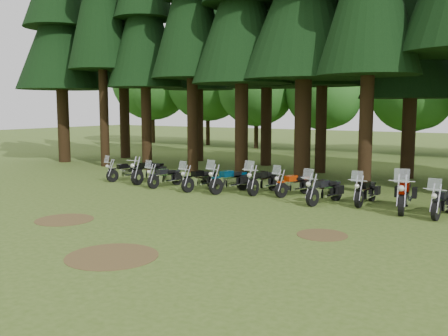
{
  "coord_description": "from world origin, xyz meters",
  "views": [
    {
      "loc": [
        9.29,
        -12.29,
        3.51
      ],
      "look_at": [
        -1.49,
        5.0,
        1.0
      ],
      "focal_mm": 40.0,
      "sensor_mm": 36.0,
      "label": 1
    }
  ],
  "objects_px": {
    "motorcycle_0": "(125,172)",
    "motorcycle_2": "(165,177)",
    "motorcycle_9": "(404,196)",
    "motorcycle_10": "(443,203)",
    "motorcycle_7": "(325,191)",
    "motorcycle_1": "(149,172)",
    "motorcycle_8": "(366,192)",
    "motorcycle_4": "(229,181)",
    "motorcycle_5": "(263,182)",
    "motorcycle_3": "(200,180)",
    "motorcycle_6": "(293,185)"
  },
  "relations": [
    {
      "from": "motorcycle_0",
      "to": "motorcycle_8",
      "type": "xyz_separation_m",
      "value": [
        11.43,
        0.24,
        0.02
      ]
    },
    {
      "from": "motorcycle_0",
      "to": "motorcycle_2",
      "type": "height_order",
      "value": "motorcycle_0"
    },
    {
      "from": "motorcycle_9",
      "to": "motorcycle_10",
      "type": "xyz_separation_m",
      "value": [
        1.26,
        -0.28,
        -0.07
      ]
    },
    {
      "from": "motorcycle_0",
      "to": "motorcycle_2",
      "type": "xyz_separation_m",
      "value": [
        2.79,
        -0.46,
        -0.0
      ]
    },
    {
      "from": "motorcycle_8",
      "to": "motorcycle_7",
      "type": "bearing_deg",
      "value": -152.02
    },
    {
      "from": "motorcycle_1",
      "to": "motorcycle_5",
      "type": "bearing_deg",
      "value": 1.3
    },
    {
      "from": "motorcycle_2",
      "to": "motorcycle_7",
      "type": "xyz_separation_m",
      "value": [
        7.33,
        0.05,
        0.04
      ]
    },
    {
      "from": "motorcycle_3",
      "to": "motorcycle_4",
      "type": "distance_m",
      "value": 1.32
    },
    {
      "from": "motorcycle_7",
      "to": "motorcycle_5",
      "type": "bearing_deg",
      "value": 178.87
    },
    {
      "from": "motorcycle_3",
      "to": "motorcycle_7",
      "type": "relative_size",
      "value": 0.97
    },
    {
      "from": "motorcycle_7",
      "to": "motorcycle_2",
      "type": "bearing_deg",
      "value": -166.09
    },
    {
      "from": "motorcycle_3",
      "to": "motorcycle_4",
      "type": "bearing_deg",
      "value": 21.93
    },
    {
      "from": "motorcycle_4",
      "to": "motorcycle_8",
      "type": "relative_size",
      "value": 1.07
    },
    {
      "from": "motorcycle_7",
      "to": "motorcycle_10",
      "type": "xyz_separation_m",
      "value": [
        4.0,
        -0.08,
        -0.01
      ]
    },
    {
      "from": "motorcycle_2",
      "to": "motorcycle_3",
      "type": "distance_m",
      "value": 1.85
    },
    {
      "from": "motorcycle_3",
      "to": "motorcycle_4",
      "type": "xyz_separation_m",
      "value": [
        1.29,
        0.24,
        0.03
      ]
    },
    {
      "from": "motorcycle_6",
      "to": "motorcycle_8",
      "type": "distance_m",
      "value": 2.95
    },
    {
      "from": "motorcycle_0",
      "to": "motorcycle_7",
      "type": "bearing_deg",
      "value": 15.8
    },
    {
      "from": "motorcycle_3",
      "to": "motorcycle_0",
      "type": "bearing_deg",
      "value": -173.59
    },
    {
      "from": "motorcycle_3",
      "to": "motorcycle_9",
      "type": "bearing_deg",
      "value": 13.0
    },
    {
      "from": "motorcycle_5",
      "to": "motorcycle_10",
      "type": "relative_size",
      "value": 1.06
    },
    {
      "from": "motorcycle_9",
      "to": "motorcycle_7",
      "type": "bearing_deg",
      "value": 176.73
    },
    {
      "from": "motorcycle_1",
      "to": "motorcycle_9",
      "type": "xyz_separation_m",
      "value": [
        11.46,
        -0.3,
        0.04
      ]
    },
    {
      "from": "motorcycle_7",
      "to": "motorcycle_9",
      "type": "distance_m",
      "value": 2.75
    },
    {
      "from": "motorcycle_7",
      "to": "motorcycle_8",
      "type": "relative_size",
      "value": 1.03
    },
    {
      "from": "motorcycle_5",
      "to": "motorcycle_4",
      "type": "bearing_deg",
      "value": -153.92
    },
    {
      "from": "motorcycle_9",
      "to": "motorcycle_8",
      "type": "bearing_deg",
      "value": 155.24
    },
    {
      "from": "motorcycle_4",
      "to": "motorcycle_9",
      "type": "bearing_deg",
      "value": 13.03
    },
    {
      "from": "motorcycle_10",
      "to": "motorcycle_8",
      "type": "bearing_deg",
      "value": 171.91
    },
    {
      "from": "motorcycle_7",
      "to": "motorcycle_8",
      "type": "bearing_deg",
      "value": 39.57
    },
    {
      "from": "motorcycle_8",
      "to": "motorcycle_3",
      "type": "bearing_deg",
      "value": -172.59
    },
    {
      "from": "motorcycle_1",
      "to": "motorcycle_7",
      "type": "xyz_separation_m",
      "value": [
        8.72,
        -0.5,
        -0.03
      ]
    },
    {
      "from": "motorcycle_5",
      "to": "motorcycle_10",
      "type": "distance_m",
      "value": 6.95
    },
    {
      "from": "motorcycle_8",
      "to": "motorcycle_9",
      "type": "bearing_deg",
      "value": -15.45
    },
    {
      "from": "motorcycle_0",
      "to": "motorcycle_2",
      "type": "relative_size",
      "value": 0.99
    },
    {
      "from": "motorcycle_4",
      "to": "motorcycle_8",
      "type": "height_order",
      "value": "motorcycle_4"
    },
    {
      "from": "motorcycle_8",
      "to": "motorcycle_2",
      "type": "bearing_deg",
      "value": -173.49
    },
    {
      "from": "motorcycle_0",
      "to": "motorcycle_5",
      "type": "xyz_separation_m",
      "value": [
        7.22,
        0.35,
        0.06
      ]
    },
    {
      "from": "motorcycle_10",
      "to": "motorcycle_5",
      "type": "bearing_deg",
      "value": -179.96
    },
    {
      "from": "motorcycle_0",
      "to": "motorcycle_2",
      "type": "bearing_deg",
      "value": 8.76
    },
    {
      "from": "motorcycle_6",
      "to": "motorcycle_8",
      "type": "bearing_deg",
      "value": 13.56
    },
    {
      "from": "motorcycle_8",
      "to": "motorcycle_9",
      "type": "relative_size",
      "value": 0.84
    },
    {
      "from": "motorcycle_8",
      "to": "motorcycle_9",
      "type": "distance_m",
      "value": 1.5
    },
    {
      "from": "motorcycle_2",
      "to": "motorcycle_9",
      "type": "height_order",
      "value": "motorcycle_9"
    },
    {
      "from": "motorcycle_2",
      "to": "motorcycle_8",
      "type": "relative_size",
      "value": 0.95
    },
    {
      "from": "motorcycle_4",
      "to": "motorcycle_8",
      "type": "distance_m",
      "value": 5.52
    },
    {
      "from": "motorcycle_0",
      "to": "motorcycle_8",
      "type": "relative_size",
      "value": 0.94
    },
    {
      "from": "motorcycle_5",
      "to": "motorcycle_9",
      "type": "distance_m",
      "value": 5.66
    },
    {
      "from": "motorcycle_3",
      "to": "motorcycle_5",
      "type": "relative_size",
      "value": 0.92
    },
    {
      "from": "motorcycle_2",
      "to": "motorcycle_10",
      "type": "relative_size",
      "value": 0.92
    }
  ]
}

